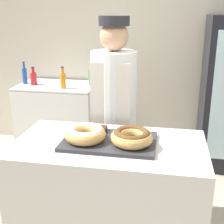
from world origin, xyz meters
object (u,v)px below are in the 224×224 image
at_px(donut_light_glaze, 85,133).
at_px(donut_chocolate_glaze, 132,136).
at_px(bottle_blue, 25,75).
at_px(baker_person, 114,117).
at_px(bottle_red, 34,78).
at_px(brownie_back_right, 125,131).
at_px(bottle_green, 91,76).
at_px(bottle_orange, 63,80).
at_px(serving_tray, 109,142).
at_px(chest_freezer, 59,118).
at_px(brownie_back_left, 101,129).

height_order(donut_light_glaze, donut_chocolate_glaze, same).
bearing_deg(bottle_blue, donut_chocolate_glaze, -48.91).
height_order(baker_person, bottle_red, baker_person).
bearing_deg(donut_light_glaze, brownie_back_right, 35.34).
distance_m(donut_light_glaze, brownie_back_right, 0.29).
height_order(bottle_green, bottle_orange, bottle_green).
xyz_separation_m(serving_tray, chest_freezer, (-0.99, 1.75, -0.51)).
height_order(donut_light_glaze, bottle_orange, bottle_orange).
height_order(bottle_blue, bottle_orange, bottle_blue).
bearing_deg(brownie_back_right, donut_chocolate_glaze, -69.35).
xyz_separation_m(brownie_back_right, bottle_blue, (-1.49, 1.62, 0.00)).
distance_m(donut_chocolate_glaze, baker_person, 0.67).
xyz_separation_m(chest_freezer, bottle_red, (-0.28, -0.04, 0.52)).
distance_m(donut_light_glaze, donut_chocolate_glaze, 0.30).
relative_size(chest_freezer, bottle_orange, 3.74).
distance_m(serving_tray, bottle_green, 1.92).
distance_m(brownie_back_left, bottle_blue, 2.09).
distance_m(brownie_back_right, bottle_orange, 1.75).
bearing_deg(brownie_back_right, bottle_orange, 122.75).
distance_m(donut_light_glaze, bottle_orange, 1.78).
relative_size(donut_chocolate_glaze, bottle_blue, 0.97).
relative_size(serving_tray, bottle_blue, 2.19).
bearing_deg(bottle_red, bottle_green, 9.96).
relative_size(chest_freezer, bottle_green, 3.42).
height_order(serving_tray, bottle_blue, bottle_blue).
xyz_separation_m(baker_person, bottle_red, (-1.20, 1.11, 0.05)).
bearing_deg(donut_light_glaze, brownie_back_left, 69.35).
distance_m(brownie_back_left, bottle_red, 1.97).
height_order(serving_tray, bottle_green, bottle_green).
xyz_separation_m(serving_tray, bottle_orange, (-0.86, 1.60, 0.02)).
relative_size(donut_light_glaze, bottle_orange, 1.04).
bearing_deg(donut_light_glaze, bottle_green, 102.98).
distance_m(baker_person, chest_freezer, 1.55).
bearing_deg(bottle_blue, donut_light_glaze, -54.81).
xyz_separation_m(serving_tray, bottle_green, (-0.58, 1.83, 0.03)).
xyz_separation_m(brownie_back_left, bottle_blue, (-1.32, 1.62, 0.00)).
relative_size(serving_tray, donut_chocolate_glaze, 2.27).
xyz_separation_m(bottle_blue, bottle_red, (0.13, -0.04, -0.02)).
height_order(serving_tray, brownie_back_right, brownie_back_right).
distance_m(brownie_back_right, bottle_blue, 2.20).
relative_size(serving_tray, brownie_back_right, 7.29).
xyz_separation_m(bottle_blue, bottle_green, (0.83, 0.08, 0.00)).
relative_size(donut_chocolate_glaze, bottle_orange, 1.04).
xyz_separation_m(brownie_back_right, bottle_orange, (-0.94, 1.47, -0.00)).
relative_size(donut_chocolate_glaze, bottle_red, 1.20).
relative_size(donut_chocolate_glaze, chest_freezer, 0.28).
bearing_deg(bottle_red, brownie_back_right, -49.25).
bearing_deg(brownie_back_right, chest_freezer, 123.64).
height_order(donut_chocolate_glaze, chest_freezer, donut_chocolate_glaze).
distance_m(chest_freezer, bottle_orange, 0.57).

